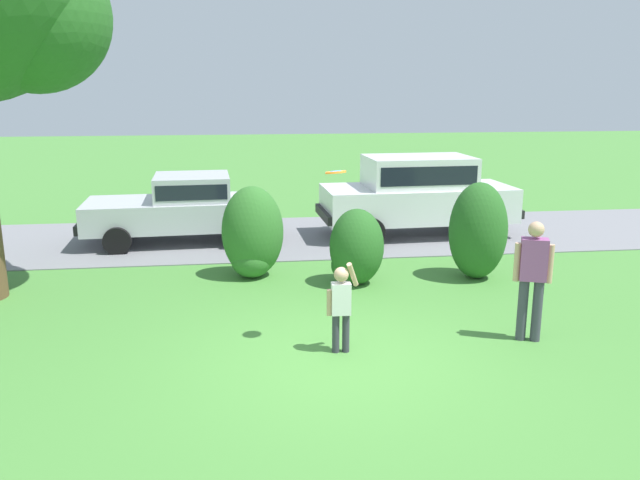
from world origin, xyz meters
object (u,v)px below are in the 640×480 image
Objects in this scene: parked_sedan at (183,206)px; adult_onlooker at (533,274)px; parked_suv at (418,192)px; child_thrower at (341,302)px; frisbee at (336,172)px.

adult_onlooker is (5.36, -6.64, 0.13)m from parked_sedan.
parked_suv is at bearing -0.60° from parked_sedan.
parked_sedan is 7.22m from child_thrower.
child_thrower is at bearing -79.80° from frisbee.
parked_sedan is 5.55m from parked_suv.
child_thrower is at bearing -113.63° from parked_suv.
adult_onlooker is at bearing -91.58° from parked_suv.
parked_suv is 6.58m from adult_onlooker.
parked_sedan is at bearing 111.34° from child_thrower.
parked_suv is 2.74× the size of adult_onlooker.
parked_sedan is at bearing 128.92° from adult_onlooker.
parked_suv reaches higher than child_thrower.
parked_suv is 16.85× the size of frisbee.
parked_sedan is 15.85× the size of frisbee.
parked_sedan is at bearing 179.40° from parked_suv.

